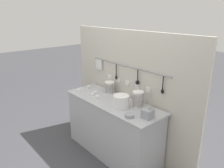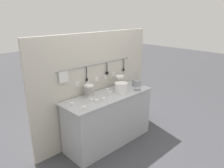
# 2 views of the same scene
# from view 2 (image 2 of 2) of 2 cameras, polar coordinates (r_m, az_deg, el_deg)

# --- Properties ---
(ground_plane) EXTENTS (20.00, 20.00, 0.00)m
(ground_plane) POSITION_cam_2_polar(r_m,az_deg,el_deg) (3.86, -0.83, -14.65)
(ground_plane) COLOR #424247
(counter) EXTENTS (1.56, 0.56, 0.85)m
(counter) POSITION_cam_2_polar(r_m,az_deg,el_deg) (3.65, -0.86, -9.05)
(counter) COLOR #ADAFB5
(counter) RESTS_ON ground
(back_wall) EXTENTS (2.36, 0.09, 1.80)m
(back_wall) POSITION_cam_2_polar(r_m,az_deg,el_deg) (3.67, -4.24, -0.74)
(back_wall) COLOR beige
(back_wall) RESTS_ON ground
(bowl_stack_nested_right) EXTENTS (0.15, 0.15, 0.22)m
(bowl_stack_nested_right) POSITION_cam_2_polar(r_m,az_deg,el_deg) (3.76, 2.03, 0.56)
(bowl_stack_nested_right) COLOR white
(bowl_stack_nested_right) RESTS_ON counter
(bowl_stack_wide_centre) EXTENTS (0.15, 0.15, 0.18)m
(bowl_stack_wide_centre) POSITION_cam_2_polar(r_m,az_deg,el_deg) (3.41, -6.03, -1.74)
(bowl_stack_wide_centre) COLOR white
(bowl_stack_wide_centre) RESTS_ON counter
(plate_stack) EXTENTS (0.21, 0.21, 0.16)m
(plate_stack) POSITION_cam_2_polar(r_m,az_deg,el_deg) (3.56, 2.40, -0.92)
(plate_stack) COLOR white
(plate_stack) RESTS_ON counter
(steel_mixing_bowl) EXTENTS (0.11, 0.11, 0.04)m
(steel_mixing_bowl) POSITION_cam_2_polar(r_m,az_deg,el_deg) (3.70, 6.67, -1.31)
(steel_mixing_bowl) COLOR #93969E
(steel_mixing_bowl) RESTS_ON counter
(cutlery_caddy) EXTENTS (0.12, 0.12, 0.27)m
(cutlery_caddy) POSITION_cam_2_polar(r_m,az_deg,el_deg) (3.89, 6.46, 0.24)
(cutlery_caddy) COLOR #93969E
(cutlery_caddy) RESTS_ON counter
(cup_by_caddy) EXTENTS (0.05, 0.05, 0.04)m
(cup_by_caddy) POSITION_cam_2_polar(r_m,az_deg,el_deg) (3.22, -5.40, -4.26)
(cup_by_caddy) COLOR white
(cup_by_caddy) RESTS_ON counter
(cup_centre) EXTENTS (0.05, 0.05, 0.04)m
(cup_centre) POSITION_cam_2_polar(r_m,az_deg,el_deg) (3.14, -10.37, -5.13)
(cup_centre) COLOR white
(cup_centre) RESTS_ON counter
(cup_edge_far) EXTENTS (0.05, 0.05, 0.04)m
(cup_edge_far) POSITION_cam_2_polar(r_m,az_deg,el_deg) (3.50, -0.47, -2.30)
(cup_edge_far) COLOR white
(cup_edge_far) RESTS_ON counter
(cup_front_right) EXTENTS (0.05, 0.05, 0.04)m
(cup_front_right) POSITION_cam_2_polar(r_m,az_deg,el_deg) (3.64, -1.23, -1.50)
(cup_front_right) COLOR white
(cup_front_right) RESTS_ON counter
(cup_beside_plates) EXTENTS (0.05, 0.05, 0.04)m
(cup_beside_plates) POSITION_cam_2_polar(r_m,az_deg,el_deg) (3.26, -2.23, -3.93)
(cup_beside_plates) COLOR white
(cup_beside_plates) RESTS_ON counter
(cup_front_left) EXTENTS (0.05, 0.05, 0.04)m
(cup_front_left) POSITION_cam_2_polar(r_m,az_deg,el_deg) (2.99, -7.32, -6.19)
(cup_front_left) COLOR white
(cup_front_left) RESTS_ON counter
(cup_back_right) EXTENTS (0.05, 0.05, 0.04)m
(cup_back_right) POSITION_cam_2_polar(r_m,az_deg,el_deg) (3.93, 3.04, 0.02)
(cup_back_right) COLOR white
(cup_back_right) RESTS_ON counter
(cup_edge_near) EXTENTS (0.05, 0.05, 0.04)m
(cup_edge_near) POSITION_cam_2_polar(r_m,az_deg,el_deg) (3.19, -4.03, -4.44)
(cup_edge_near) COLOR white
(cup_edge_near) RESTS_ON counter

